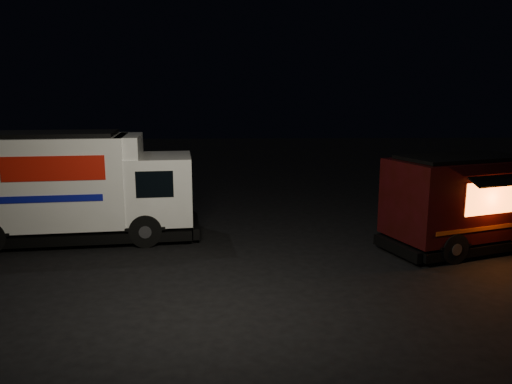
{
  "coord_description": "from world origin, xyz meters",
  "views": [
    {
      "loc": [
        0.34,
        -13.76,
        4.78
      ],
      "look_at": [
        0.86,
        2.0,
        1.65
      ],
      "focal_mm": 35.0,
      "sensor_mm": 36.0,
      "label": 1
    }
  ],
  "objects": [
    {
      "name": "red_truck",
      "position": [
        7.85,
        1.25,
        1.46
      ],
      "size": [
        6.7,
        4.27,
        2.93
      ],
      "primitive_type": null,
      "rotation": [
        0.0,
        0.0,
        0.34
      ],
      "color": "#33090D",
      "rests_on": "ground"
    },
    {
      "name": "ground",
      "position": [
        0.0,
        0.0,
        0.0
      ],
      "size": [
        80.0,
        80.0,
        0.0
      ],
      "primitive_type": "plane",
      "color": "black",
      "rests_on": "ground"
    },
    {
      "name": "white_truck",
      "position": [
        -5.01,
        2.45,
        1.78
      ],
      "size": [
        8.13,
        3.59,
        3.57
      ],
      "primitive_type": null,
      "rotation": [
        0.0,
        0.0,
        0.12
      ],
      "color": "white",
      "rests_on": "ground"
    }
  ]
}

